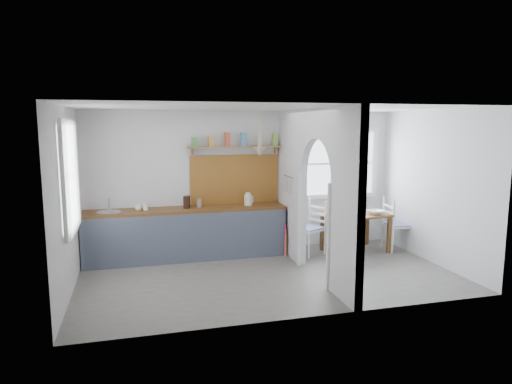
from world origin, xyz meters
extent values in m
cube|color=slate|center=(0.00, 0.00, 0.00)|extent=(5.80, 3.20, 0.01)
cube|color=silver|center=(0.00, 0.00, 2.60)|extent=(5.80, 3.20, 0.01)
cube|color=silver|center=(0.00, 1.60, 1.30)|extent=(5.80, 0.01, 2.60)
cube|color=silver|center=(0.00, -1.60, 1.30)|extent=(5.80, 0.01, 2.60)
cube|color=silver|center=(-2.90, 0.00, 1.30)|extent=(0.01, 3.20, 2.60)
cube|color=silver|center=(2.90, 0.00, 1.30)|extent=(0.01, 3.20, 2.60)
cube|color=silver|center=(0.70, -1.20, 1.30)|extent=(0.12, 0.80, 2.60)
cube|color=silver|center=(0.70, 1.00, 1.30)|extent=(0.12, 1.20, 2.60)
cube|color=silver|center=(0.70, -0.20, 2.08)|extent=(0.12, 1.20, 1.05)
cube|color=brown|center=(-1.13, 1.30, 0.88)|extent=(3.50, 0.60, 0.05)
cube|color=slate|center=(-1.13, 1.01, 0.42)|extent=(3.50, 0.03, 0.85)
cube|color=black|center=(-1.13, 1.35, 0.42)|extent=(3.46, 0.45, 0.85)
cylinder|color=#B7BBC3|center=(-2.43, 1.30, 0.89)|extent=(0.40, 0.40, 0.02)
cube|color=#9C6627|center=(-0.20, 1.58, 1.35)|extent=(1.65, 0.03, 0.90)
cube|color=olive|center=(-0.20, 1.49, 1.95)|extent=(1.75, 0.20, 0.03)
cube|color=#3A8037|center=(-0.95, 1.49, 2.06)|extent=(0.09, 0.09, 0.18)
cube|color=#A6702A|center=(-0.65, 1.49, 2.06)|extent=(0.09, 0.09, 0.18)
cube|color=#AA361D|center=(-0.35, 1.49, 2.06)|extent=(0.09, 0.09, 0.18)
cube|color=teal|center=(-0.06, 1.49, 2.06)|extent=(0.09, 0.09, 0.18)
cube|color=#B5A695|center=(0.24, 1.49, 2.06)|extent=(0.09, 0.09, 0.18)
cube|color=#75A33C|center=(0.54, 1.49, 2.06)|extent=(0.09, 0.09, 0.18)
cone|color=beige|center=(0.15, 1.15, 1.88)|extent=(0.26, 0.26, 0.16)
cylinder|color=#B7BBC3|center=(0.61, 0.90, 1.45)|extent=(0.02, 0.50, 0.02)
imported|color=white|center=(-1.83, 1.28, 0.96)|extent=(0.15, 0.15, 0.11)
imported|color=white|center=(-1.95, 1.31, 0.95)|extent=(0.14, 0.14, 0.10)
cube|color=black|center=(-1.12, 1.32, 1.01)|extent=(0.13, 0.16, 0.21)
cylinder|color=gray|center=(-0.91, 1.37, 0.98)|extent=(0.10, 0.10, 0.15)
cube|color=#C61E81|center=(0.58, 0.97, 0.28)|extent=(0.02, 0.03, 0.60)
cube|color=orange|center=(0.58, 0.94, 0.25)|extent=(0.02, 0.03, 0.50)
imported|color=white|center=(2.26, 0.79, 0.76)|extent=(0.32, 0.32, 0.07)
imported|color=#426F43|center=(1.79, 0.79, 0.76)|extent=(0.09, 0.09, 0.08)
cylinder|color=black|center=(1.60, 0.93, 0.73)|extent=(0.21, 0.21, 0.02)
imported|color=#67467A|center=(1.99, 1.12, 0.82)|extent=(0.26, 0.26, 0.20)
camera|label=1|loc=(-1.99, -6.59, 2.36)|focal=32.00mm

